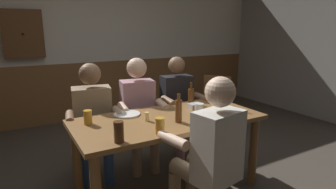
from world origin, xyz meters
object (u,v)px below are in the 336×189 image
at_px(person_3, 209,150).
at_px(pint_glass_1, 119,132).
at_px(dining_table, 168,129).
at_px(pint_glass_2, 213,97).
at_px(bottle_1, 191,96).
at_px(pint_glass_3, 199,112).
at_px(person_1, 139,107).
at_px(plate_0, 127,114).
at_px(pint_glass_0, 160,126).
at_px(pint_glass_4, 88,117).
at_px(person_2, 179,103).
at_px(bottle_0, 226,98).
at_px(condiment_caddy, 195,106).
at_px(wall_dart_cabinet, 23,34).
at_px(chair_empty_near_right, 214,105).
at_px(bottle_2, 179,110).
at_px(person_0, 93,115).
at_px(table_candle, 147,117).

distance_m(person_3, pint_glass_1, 0.67).
relative_size(dining_table, pint_glass_2, 15.87).
distance_m(bottle_1, pint_glass_3, 0.56).
height_order(person_1, bottle_1, person_1).
bearing_deg(pint_glass_1, plate_0, 63.63).
xyz_separation_m(pint_glass_0, pint_glass_4, (-0.43, 0.50, -0.00)).
bearing_deg(pint_glass_0, person_2, 51.02).
bearing_deg(bottle_0, condiment_caddy, 149.75).
distance_m(bottle_0, bottle_1, 0.38).
bearing_deg(pint_glass_3, wall_dart_cabinet, 113.14).
bearing_deg(chair_empty_near_right, person_2, 74.36).
height_order(person_2, chair_empty_near_right, person_2).
relative_size(pint_glass_3, pint_glass_4, 1.26).
bearing_deg(plate_0, person_3, -71.84).
bearing_deg(pint_glass_4, dining_table, -14.41).
xyz_separation_m(plate_0, pint_glass_4, (-0.38, -0.08, 0.05)).
relative_size(plate_0, bottle_2, 0.99).
xyz_separation_m(person_0, person_3, (0.51, -1.27, 0.00)).
height_order(person_0, pint_glass_3, person_0).
distance_m(bottle_0, pint_glass_1, 1.29).
xyz_separation_m(person_0, plate_0, (0.22, -0.39, 0.08)).
bearing_deg(pint_glass_0, bottle_1, 40.89).
height_order(person_2, pint_glass_2, person_2).
relative_size(pint_glass_1, pint_glass_4, 1.28).
bearing_deg(person_1, wall_dart_cabinet, -53.18).
height_order(plate_0, bottle_1, bottle_1).
bearing_deg(condiment_caddy, bottle_0, -30.25).
bearing_deg(person_0, bottle_1, 170.46).
relative_size(person_3, chair_empty_near_right, 1.40).
xyz_separation_m(dining_table, person_2, (0.51, 0.63, 0.03)).
bearing_deg(person_3, pint_glass_0, 118.25).
relative_size(pint_glass_2, wall_dart_cabinet, 0.16).
height_order(pint_glass_1, pint_glass_2, pint_glass_1).
bearing_deg(pint_glass_0, bottle_2, 30.90).
relative_size(person_0, person_1, 0.98).
xyz_separation_m(person_0, wall_dart_cabinet, (-0.47, 1.94, 0.80)).
distance_m(person_1, table_candle, 0.67).
bearing_deg(pint_glass_2, person_1, 150.98).
xyz_separation_m(person_0, bottle_2, (0.54, -0.80, 0.18)).
height_order(plate_0, pint_glass_1, pint_glass_1).
height_order(person_0, bottle_1, person_0).
bearing_deg(pint_glass_4, pint_glass_0, -49.35).
bearing_deg(wall_dart_cabinet, bottle_2, -69.86).
relative_size(pint_glass_0, pint_glass_3, 0.84).
height_order(person_2, person_3, person_3).
xyz_separation_m(plate_0, wall_dart_cabinet, (-0.69, 2.32, 0.71)).
distance_m(pint_glass_1, pint_glass_4, 0.51).
bearing_deg(person_0, condiment_caddy, 161.09).
relative_size(person_0, table_candle, 15.09).
bearing_deg(wall_dart_cabinet, pint_glass_1, -82.14).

